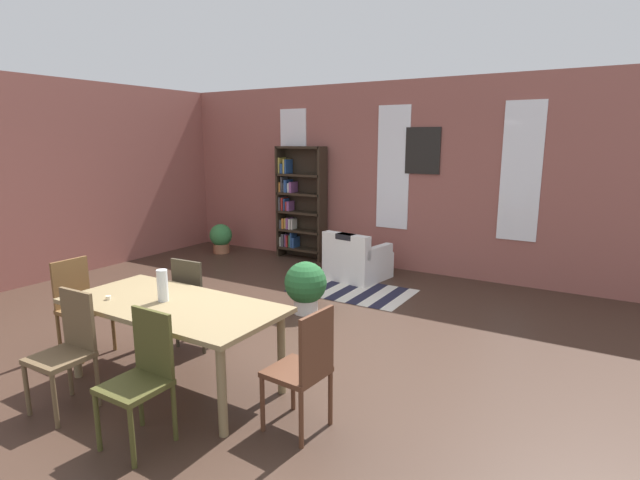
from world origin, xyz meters
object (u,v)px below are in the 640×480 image
Objects in this scene: dining_chair_near_left at (68,347)px; potted_plant_by_shelf at (306,285)px; armchair_white at (356,261)px; dining_chair_head_left at (79,303)px; potted_plant_corner at (221,237)px; dining_chair_head_right at (304,366)px; dining_chair_far_left at (196,299)px; dining_table at (173,312)px; vase_on_table at (163,285)px; bookshelf_tall at (298,204)px; dining_chair_near_right at (142,374)px.

dining_chair_near_left is 1.46× the size of potted_plant_by_shelf.
dining_chair_near_left is 1.04× the size of armchair_white.
potted_plant_corner is at bearing 114.40° from dining_chair_head_left.
dining_chair_head_right is 1.00× the size of dining_chair_far_left.
armchair_white is 1.70m from potted_plant_by_shelf.
dining_table is 7.03× the size of vase_on_table.
dining_chair_far_left reaches higher than dining_table.
dining_chair_head_right reaches higher than potted_plant_by_shelf.
vase_on_table is at bearing -70.30° from bookshelf_tall.
vase_on_table reaches higher than armchair_white.
armchair_white is 3.04m from potted_plant_corner.
vase_on_table reaches higher than dining_chair_near_left.
armchair_white is at bearing 91.12° from vase_on_table.
dining_chair_near_left is at bearing -159.04° from dining_chair_head_right.
dining_table is 0.84m from dining_chair_near_left.
bookshelf_tall reaches higher than potted_plant_corner.
dining_chair_head_left is 1.04× the size of armchair_white.
dining_chair_far_left is at bearing 158.67° from dining_chair_head_right.
potted_plant_corner is (-4.56, 4.09, -0.21)m from dining_chair_head_right.
vase_on_table is at bearing 179.78° from dining_chair_head_right.
dining_chair_near_right is 2.87m from potted_plant_by_shelf.
dining_chair_far_left is (0.01, 1.39, 0.00)m from dining_chair_near_left.
armchair_white is (-1.53, 3.84, -0.23)m from dining_chair_head_right.
dining_table is 1.36m from dining_chair_head_right.
armchair_white is at bearing 86.69° from dining_chair_near_left.
bookshelf_tall is at bearing 103.85° from dining_chair_near_left.
armchair_white is (-0.07, 3.83, -0.62)m from vase_on_table.
bookshelf_tall reaches higher than dining_chair_near_right.
dining_chair_near_left and dining_chair_near_right have the same top height.
armchair_white is at bearing -24.86° from bookshelf_tall.
armchair_white is at bearing -4.84° from potted_plant_corner.
vase_on_table reaches higher than dining_chair_head_left.
dining_table is at bearing -87.30° from armchair_white.
dining_chair_near_left is 0.88m from dining_chair_near_right.
dining_chair_near_right is (0.55, -0.69, -0.38)m from vase_on_table.
dining_chair_far_left is at bearing -50.80° from potted_plant_corner.
potted_plant_corner is at bearing 128.10° from dining_table.
dining_table is at bearing 122.42° from dining_chair_near_right.
dining_chair_near_right is at bearing -52.67° from potted_plant_corner.
dining_table is at bearing -0.03° from dining_chair_head_left.
dining_chair_near_left is 1.00× the size of dining_chair_head_left.
bookshelf_tall is at bearing 17.54° from potted_plant_corner.
vase_on_table reaches higher than dining_chair_near_right.
vase_on_table reaches higher than dining_chair_far_left.
dining_chair_near_right is 1.64m from dining_chair_far_left.
dining_chair_head_left is (-1.79, 0.69, 0.00)m from dining_chair_near_right.
dining_chair_head_left is at bearing -107.01° from armchair_white.
dining_chair_near_right is 1.92m from dining_chair_head_left.
dining_chair_head_right is 1.71× the size of potted_plant_corner.
dining_chair_near_right reaches higher than armchair_white.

